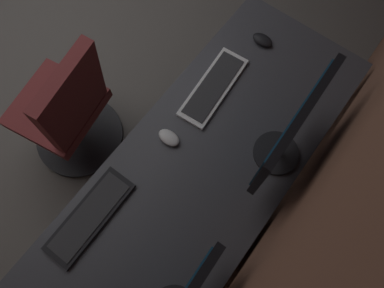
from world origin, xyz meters
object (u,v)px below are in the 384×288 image
object	(u,v)px
keyboard_main	(213,87)
mouse_main	(262,40)
keyboard_spare	(90,216)
office_chair	(69,114)
drawer_pedestal	(191,208)
monitor_primary	(291,131)
mouse_spare	(169,138)

from	to	relation	value
keyboard_main	mouse_main	xyz separation A→B (m)	(-0.35, 0.04, 0.01)
keyboard_spare	office_chair	bearing A→B (deg)	-120.01
drawer_pedestal	monitor_primary	size ratio (longest dim) A/B	1.42
mouse_main	office_chair	distance (m)	1.08
keyboard_spare	mouse_spare	distance (m)	0.46
keyboard_main	keyboard_spare	size ratio (longest dim) A/B	1.02
keyboard_spare	mouse_spare	world-z (taller)	mouse_spare
keyboard_spare	mouse_main	xyz separation A→B (m)	(-1.14, 0.10, 0.01)
drawer_pedestal	keyboard_spare	distance (m)	0.58
drawer_pedestal	mouse_main	world-z (taller)	mouse_main
keyboard_main	mouse_main	bearing A→B (deg)	173.24
mouse_main	mouse_spare	size ratio (longest dim) A/B	1.00
keyboard_main	mouse_spare	distance (m)	0.32
monitor_primary	office_chair	world-z (taller)	monitor_primary
keyboard_spare	office_chair	xyz separation A→B (m)	(-0.32, -0.55, -0.28)
monitor_primary	mouse_spare	bearing A→B (deg)	-60.97
drawer_pedestal	monitor_primary	xyz separation A→B (m)	(-0.36, 0.19, 0.64)
monitor_primary	office_chair	distance (m)	1.20
drawer_pedestal	mouse_spare	distance (m)	0.48
mouse_main	office_chair	world-z (taller)	office_chair
mouse_main	mouse_spare	distance (m)	0.68
drawer_pedestal	mouse_main	xyz separation A→B (m)	(-0.81, -0.17, 0.40)
monitor_primary	keyboard_spare	world-z (taller)	monitor_primary
mouse_main	keyboard_main	bearing A→B (deg)	-6.76
keyboard_main	keyboard_spare	xyz separation A→B (m)	(0.79, -0.05, 0.00)
mouse_main	office_chair	bearing A→B (deg)	-38.47
keyboard_main	mouse_spare	bearing A→B (deg)	-1.38
keyboard_spare	office_chair	distance (m)	0.70
mouse_spare	office_chair	distance (m)	0.68
mouse_spare	mouse_main	bearing A→B (deg)	175.81
drawer_pedestal	keyboard_spare	size ratio (longest dim) A/B	1.65
drawer_pedestal	office_chair	bearing A→B (deg)	-89.44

